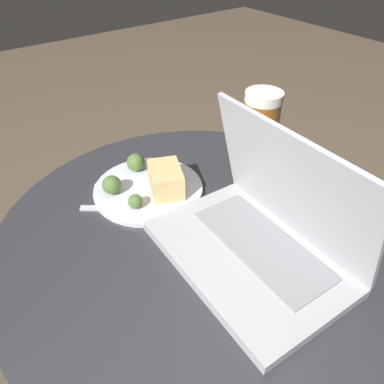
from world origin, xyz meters
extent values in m
plane|color=brown|center=(0.00, 0.00, 0.00)|extent=(6.00, 6.00, 0.00)
cylinder|color=black|center=(0.00, 0.00, 0.01)|extent=(0.32, 0.32, 0.01)
cylinder|color=black|center=(0.00, 0.00, 0.24)|extent=(0.08, 0.08, 0.46)
cylinder|color=#2D2D33|center=(0.00, 0.00, 0.48)|extent=(0.73, 0.73, 0.02)
cube|color=white|center=(-0.16, -0.01, 0.49)|extent=(0.20, 0.17, 0.00)
cube|color=#B2B2B7|center=(0.11, 0.02, 0.50)|extent=(0.33, 0.23, 0.02)
cube|color=gray|center=(0.11, 0.05, 0.51)|extent=(0.25, 0.11, 0.00)
cube|color=#B2B2B7|center=(0.11, 0.10, 0.61)|extent=(0.32, 0.08, 0.21)
cube|color=black|center=(0.11, 0.09, 0.61)|extent=(0.29, 0.06, 0.18)
cylinder|color=brown|center=(-0.06, 0.20, 0.58)|extent=(0.07, 0.07, 0.17)
cylinder|color=white|center=(-0.06, 0.20, 0.67)|extent=(0.07, 0.07, 0.02)
cylinder|color=silver|center=(-0.15, -0.01, 0.50)|extent=(0.22, 0.22, 0.01)
cube|color=#DBB775|center=(-0.12, 0.01, 0.53)|extent=(0.10, 0.09, 0.05)
sphere|color=#4C6B33|center=(-0.17, -0.08, 0.52)|extent=(0.04, 0.04, 0.04)
sphere|color=#4C6B33|center=(-0.21, 0.00, 0.52)|extent=(0.04, 0.04, 0.04)
sphere|color=#4C6B33|center=(-0.11, -0.06, 0.52)|extent=(0.03, 0.03, 0.03)
cube|color=silver|center=(-0.14, -0.10, 0.49)|extent=(0.09, 0.11, 0.01)
cube|color=silver|center=(-0.08, -0.03, 0.49)|extent=(0.05, 0.06, 0.01)
camera|label=1|loc=(0.39, -0.31, 0.96)|focal=35.00mm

